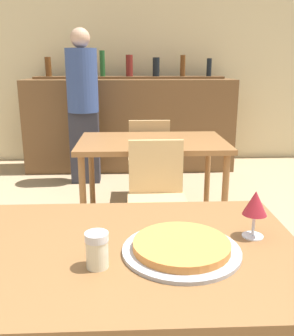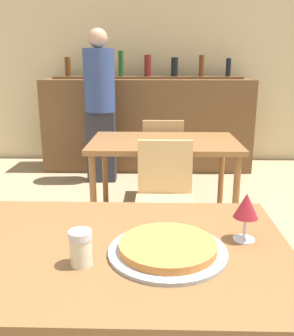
# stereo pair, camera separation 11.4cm
# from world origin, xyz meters

# --- Properties ---
(wall_back) EXTENTS (8.00, 0.05, 2.80)m
(wall_back) POSITION_xyz_m (0.00, 4.20, 1.40)
(wall_back) COLOR beige
(wall_back) RESTS_ON ground_plane
(dining_table_near) EXTENTS (1.09, 0.76, 0.77)m
(dining_table_near) POSITION_xyz_m (0.00, 0.00, 0.68)
(dining_table_near) COLOR brown
(dining_table_near) RESTS_ON ground_plane
(dining_table_far) EXTENTS (1.19, 0.78, 0.72)m
(dining_table_far) POSITION_xyz_m (0.18, 1.91, 0.65)
(dining_table_far) COLOR brown
(dining_table_far) RESTS_ON ground_plane
(bar_counter) EXTENTS (2.60, 0.56, 1.14)m
(bar_counter) POSITION_xyz_m (0.00, 3.70, 0.57)
(bar_counter) COLOR brown
(bar_counter) RESTS_ON ground_plane
(bar_back_shelf) EXTENTS (2.39, 0.24, 0.34)m
(bar_back_shelf) POSITION_xyz_m (-0.03, 3.84, 1.20)
(bar_back_shelf) COLOR brown
(bar_back_shelf) RESTS_ON bar_counter
(chair_far_side_front) EXTENTS (0.40, 0.40, 0.82)m
(chair_far_side_front) POSITION_xyz_m (0.18, 1.35, 0.48)
(chair_far_side_front) COLOR tan
(chair_far_side_front) RESTS_ON ground_plane
(chair_far_side_back) EXTENTS (0.40, 0.40, 0.82)m
(chair_far_side_back) POSITION_xyz_m (0.18, 2.47, 0.48)
(chair_far_side_back) COLOR tan
(chair_far_side_back) RESTS_ON ground_plane
(pizza_tray) EXTENTS (0.36, 0.36, 0.04)m
(pizza_tray) POSITION_xyz_m (0.16, -0.04, 0.79)
(pizza_tray) COLOR #A3A3A8
(pizza_tray) RESTS_ON dining_table_near
(cheese_shaker) EXTENTS (0.07, 0.07, 0.10)m
(cheese_shaker) POSITION_xyz_m (-0.09, -0.12, 0.83)
(cheese_shaker) COLOR beige
(cheese_shaker) RESTS_ON dining_table_near
(person_standing) EXTENTS (0.34, 0.34, 1.69)m
(person_standing) POSITION_xyz_m (-0.51, 3.12, 0.91)
(person_standing) COLOR #2D2D38
(person_standing) RESTS_ON ground_plane
(wine_glass) EXTENTS (0.08, 0.08, 0.16)m
(wine_glass) POSITION_xyz_m (0.41, 0.05, 0.89)
(wine_glass) COLOR silver
(wine_glass) RESTS_ON dining_table_near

